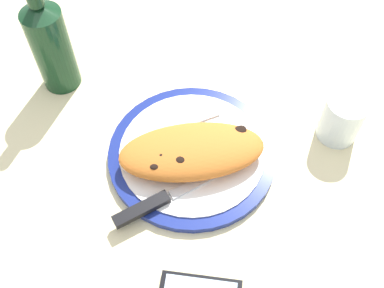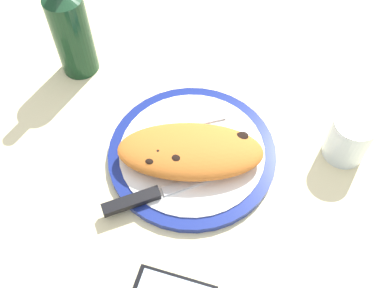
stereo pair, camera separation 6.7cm
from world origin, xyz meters
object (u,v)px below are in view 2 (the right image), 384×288
object	(u,v)px
plate	(192,153)
knife	(150,195)
wine_bottle	(71,29)
calzone	(190,151)
water_glass	(348,140)
fork	(172,129)

from	to	relation	value
plate	knife	bearing A→B (deg)	38.45
plate	wine_bottle	world-z (taller)	wine_bottle
calzone	water_glass	distance (cm)	26.93
fork	water_glass	size ratio (longest dim) A/B	1.88
knife	fork	bearing A→B (deg)	-118.12
water_glass	fork	bearing A→B (deg)	-21.87
calzone	wine_bottle	distance (cm)	32.51
fork	knife	world-z (taller)	knife
water_glass	calzone	bearing A→B (deg)	-9.56
calzone	water_glass	bearing A→B (deg)	170.44
knife	wine_bottle	distance (cm)	35.01
calzone	fork	bearing A→B (deg)	-77.20
wine_bottle	knife	bearing A→B (deg)	102.78
plate	water_glass	xyz separation A→B (cm)	(-25.87, 6.01, 2.95)
wine_bottle	calzone	bearing A→B (deg)	119.26
fork	calzone	bearing A→B (deg)	102.80
knife	plate	bearing A→B (deg)	-141.55
fork	water_glass	bearing A→B (deg)	158.13
calzone	wine_bottle	size ratio (longest dim) A/B	1.06
water_glass	wine_bottle	size ratio (longest dim) A/B	0.35
calzone	fork	distance (cm)	7.29
calzone	fork	size ratio (longest dim) A/B	1.62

